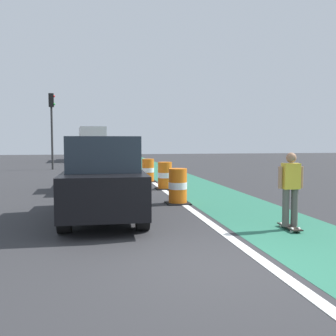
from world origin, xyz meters
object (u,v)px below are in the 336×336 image
parked_suv_nearest (104,177)px  traffic_barrel_back (148,171)px  traffic_barrel_front (178,187)px  traffic_barrel_mid (165,176)px  traffic_light_corner (52,117)px  skateboarder_on_lane (290,188)px  parked_sedan_second (98,168)px  delivery_truck_down_block (92,142)px

parked_suv_nearest → traffic_barrel_back: 8.53m
parked_suv_nearest → traffic_barrel_front: size_ratio=4.26×
traffic_barrel_back → parked_suv_nearest: bearing=-105.1°
traffic_barrel_mid → traffic_light_corner: size_ratio=0.21×
traffic_barrel_front → traffic_barrel_back: bearing=90.5°
traffic_barrel_front → traffic_light_corner: bearing=109.2°
skateboarder_on_lane → parked_suv_nearest: size_ratio=0.36×
skateboarder_on_lane → traffic_light_corner: bearing=110.1°
skateboarder_on_lane → traffic_barrel_mid: bearing=100.9°
parked_suv_nearest → parked_sedan_second: (-0.12, 6.02, -0.20)m
delivery_truck_down_block → traffic_barrel_back: bearing=-82.3°
traffic_barrel_mid → skateboarder_on_lane: bearing=-79.1°
skateboarder_on_lane → traffic_barrel_mid: size_ratio=1.55×
traffic_barrel_mid → traffic_light_corner: 13.35m
traffic_barrel_mid → traffic_barrel_back: same height
parked_suv_nearest → traffic_barrel_front: bearing=38.8°
delivery_truck_down_block → traffic_light_corner: size_ratio=1.52×
parked_suv_nearest → traffic_barrel_front: parked_suv_nearest is taller
traffic_barrel_front → traffic_barrel_back: 6.38m
parked_suv_nearest → traffic_barrel_back: size_ratio=4.26×
parked_suv_nearest → traffic_barrel_mid: parked_suv_nearest is taller
parked_suv_nearest → traffic_barrel_back: bearing=74.9°
parked_suv_nearest → traffic_barrel_mid: (2.53, 5.43, -0.50)m
parked_suv_nearest → traffic_light_corner: size_ratio=0.91×
parked_suv_nearest → traffic_light_corner: (-3.06, 17.19, 2.47)m
traffic_barrel_back → traffic_barrel_mid: bearing=-83.8°
traffic_barrel_back → traffic_light_corner: bearing=120.5°
traffic_barrel_mid → parked_sedan_second: bearing=167.6°
parked_sedan_second → traffic_barrel_front: parked_sedan_second is taller
traffic_barrel_front → traffic_barrel_mid: same height
traffic_barrel_front → traffic_barrel_back: same height
skateboarder_on_lane → traffic_barrel_back: skateboarder_on_lane is taller
traffic_light_corner → parked_suv_nearest: bearing=-79.9°
traffic_barrel_mid → traffic_light_corner: (-5.59, 11.76, 2.97)m
parked_sedan_second → traffic_barrel_front: size_ratio=3.80×
parked_sedan_second → traffic_barrel_front: (2.41, -4.18, -0.30)m
traffic_barrel_mid → traffic_light_corner: bearing=115.4°
parked_sedan_second → traffic_barrel_back: 3.23m
parked_suv_nearest → parked_sedan_second: bearing=91.2°
traffic_barrel_front → traffic_barrel_mid: (0.24, 3.60, 0.00)m
traffic_barrel_back → traffic_light_corner: size_ratio=0.21×
skateboarder_on_lane → traffic_barrel_mid: skateboarder_on_lane is taller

